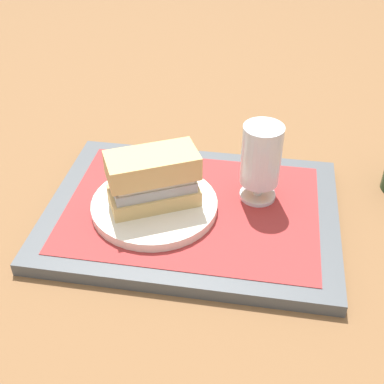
{
  "coord_description": "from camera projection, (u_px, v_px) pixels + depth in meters",
  "views": [
    {
      "loc": [
        0.1,
        -0.59,
        0.51
      ],
      "look_at": [
        0.0,
        0.0,
        0.05
      ],
      "focal_mm": 47.63,
      "sensor_mm": 36.0,
      "label": 1
    }
  ],
  "objects": [
    {
      "name": "plate",
      "position": [
        155.0,
        205.0,
        0.77
      ],
      "size": [
        0.19,
        0.19,
        0.01
      ],
      "primitive_type": "cylinder",
      "color": "silver",
      "rests_on": "placemat"
    },
    {
      "name": "placemat",
      "position": [
        192.0,
        207.0,
        0.78
      ],
      "size": [
        0.38,
        0.27,
        0.0
      ],
      "primitive_type": "cube",
      "color": "#9E2D2D",
      "rests_on": "tray"
    },
    {
      "name": "beer_glass",
      "position": [
        261.0,
        158.0,
        0.75
      ],
      "size": [
        0.06,
        0.06,
        0.12
      ],
      "color": "silver",
      "rests_on": "placemat"
    },
    {
      "name": "tray",
      "position": [
        192.0,
        213.0,
        0.78
      ],
      "size": [
        0.44,
        0.32,
        0.02
      ],
      "primitive_type": "cube",
      "color": "#4C5156",
      "rests_on": "ground_plane"
    },
    {
      "name": "ground_plane",
      "position": [
        192.0,
        218.0,
        0.79
      ],
      "size": [
        3.0,
        3.0,
        0.0
      ],
      "primitive_type": "plane",
      "color": "brown"
    },
    {
      "name": "sandwich",
      "position": [
        155.0,
        178.0,
        0.74
      ],
      "size": [
        0.14,
        0.12,
        0.08
      ],
      "rotation": [
        0.0,
        0.0,
        0.47
      ],
      "color": "tan",
      "rests_on": "plate"
    }
  ]
}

